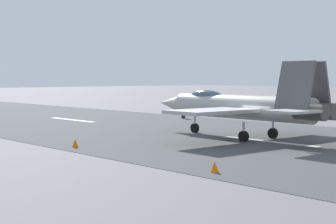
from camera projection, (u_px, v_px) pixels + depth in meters
name	position (u px, v px, depth m)	size (l,w,h in m)	color
ground_plane	(261.00, 141.00, 37.47)	(400.00, 400.00, 0.00)	slate
runway_strip	(262.00, 141.00, 37.46)	(240.00, 26.00, 0.02)	#434647
fighter_jet	(241.00, 106.00, 39.11)	(17.19, 14.00, 5.56)	#AAACA9
crew_person	(183.00, 111.00, 57.88)	(0.34, 0.69, 1.70)	#1E2338
marker_cone_near	(215.00, 167.00, 24.87)	(0.44, 0.44, 0.55)	orange
marker_cone_mid	(75.00, 143.00, 33.84)	(0.44, 0.44, 0.55)	orange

